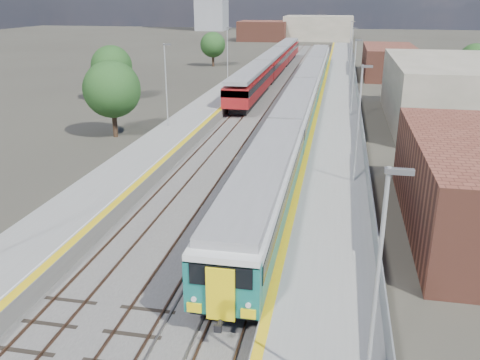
% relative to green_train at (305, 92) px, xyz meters
% --- Properties ---
extents(ground, '(320.00, 320.00, 0.00)m').
position_rel_green_train_xyz_m(ground, '(-1.50, 3.07, -2.31)').
color(ground, '#47443A').
rests_on(ground, ground).
extents(ballast_bed, '(10.50, 155.00, 0.06)m').
position_rel_green_train_xyz_m(ballast_bed, '(-3.75, 5.57, -2.28)').
color(ballast_bed, '#565451').
rests_on(ballast_bed, ground).
extents(tracks, '(8.96, 160.00, 0.17)m').
position_rel_green_train_xyz_m(tracks, '(-3.15, 7.24, -2.20)').
color(tracks, '#4C3323').
rests_on(tracks, ground).
extents(platform_right, '(4.70, 155.00, 8.52)m').
position_rel_green_train_xyz_m(platform_right, '(3.78, 5.56, -1.77)').
color(platform_right, slate).
rests_on(platform_right, ground).
extents(platform_left, '(4.30, 155.00, 8.52)m').
position_rel_green_train_xyz_m(platform_left, '(-10.55, 5.56, -1.79)').
color(platform_left, slate).
rests_on(platform_left, ground).
extents(buildings, '(72.00, 185.50, 40.00)m').
position_rel_green_train_xyz_m(buildings, '(-19.62, 91.66, 8.40)').
color(buildings, brown).
rests_on(buildings, ground).
extents(green_train, '(2.98, 82.79, 3.28)m').
position_rel_green_train_xyz_m(green_train, '(0.00, 0.00, 0.00)').
color(green_train, black).
rests_on(green_train, ground).
extents(red_train, '(3.05, 61.70, 3.84)m').
position_rel_green_train_xyz_m(red_train, '(-7.00, 25.91, -0.03)').
color(red_train, black).
rests_on(red_train, ground).
extents(tree_a, '(5.23, 5.23, 7.09)m').
position_rel_green_train_xyz_m(tree_a, '(-16.55, -13.94, 2.15)').
color(tree_a, '#382619').
rests_on(tree_a, ground).
extents(tree_b, '(5.04, 5.04, 6.83)m').
position_rel_green_train_xyz_m(tree_b, '(-24.05, 2.47, 1.99)').
color(tree_b, '#382619').
rests_on(tree_b, ground).
extents(tree_c, '(4.65, 4.65, 6.31)m').
position_rel_green_train_xyz_m(tree_c, '(-19.86, 37.47, 1.66)').
color(tree_c, '#382619').
rests_on(tree_c, ground).
extents(tree_d, '(4.36, 4.36, 5.92)m').
position_rel_green_train_xyz_m(tree_d, '(23.31, 25.62, 1.41)').
color(tree_d, '#382619').
rests_on(tree_d, ground).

